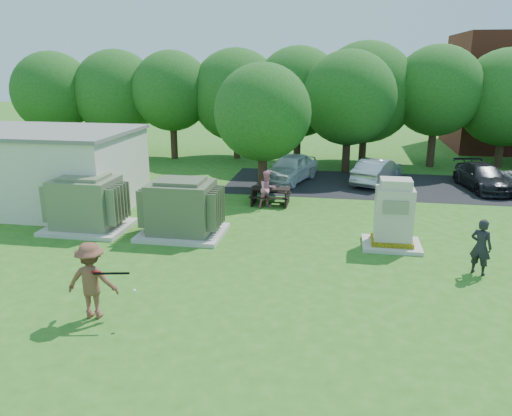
% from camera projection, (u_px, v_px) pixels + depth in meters
% --- Properties ---
extents(ground, '(120.00, 120.00, 0.00)m').
position_uv_depth(ground, '(230.00, 295.00, 13.50)').
color(ground, '#2D6619').
rests_on(ground, ground).
extents(service_building, '(10.00, 5.00, 3.20)m').
position_uv_depth(service_building, '(17.00, 170.00, 21.49)').
color(service_building, beige).
rests_on(service_building, ground).
extents(service_building_roof, '(10.20, 5.20, 0.15)m').
position_uv_depth(service_building_roof, '(12.00, 131.00, 21.02)').
color(service_building_roof, slate).
rests_on(service_building_roof, service_building).
extents(parking_strip, '(20.00, 6.00, 0.01)m').
position_uv_depth(parking_strip, '(425.00, 187.00, 25.09)').
color(parking_strip, '#232326').
rests_on(parking_strip, ground).
extents(transformer_left, '(3.00, 2.40, 2.07)m').
position_uv_depth(transformer_left, '(87.00, 204.00, 18.56)').
color(transformer_left, beige).
rests_on(transformer_left, ground).
extents(transformer_right, '(3.00, 2.40, 2.07)m').
position_uv_depth(transformer_right, '(182.00, 209.00, 17.95)').
color(transformer_right, beige).
rests_on(transformer_right, ground).
extents(generator_cabinet, '(1.94, 1.59, 2.36)m').
position_uv_depth(generator_cabinet, '(393.00, 218.00, 16.76)').
color(generator_cabinet, beige).
rests_on(generator_cabinet, ground).
extents(picnic_table, '(1.72, 1.29, 0.74)m').
position_uv_depth(picnic_table, '(270.00, 194.00, 21.99)').
color(picnic_table, black).
rests_on(picnic_table, ground).
extents(batter, '(1.31, 0.82, 1.94)m').
position_uv_depth(batter, '(92.00, 280.00, 12.10)').
color(batter, brown).
rests_on(batter, ground).
extents(person_by_generator, '(0.74, 0.68, 1.70)m').
position_uv_depth(person_by_generator, '(481.00, 247.00, 14.63)').
color(person_by_generator, black).
rests_on(person_by_generator, ground).
extents(person_at_picnic, '(0.99, 0.95, 1.61)m').
position_uv_depth(person_at_picnic, '(267.00, 189.00, 21.41)').
color(person_at_picnic, pink).
rests_on(person_at_picnic, ground).
extents(car_white, '(2.95, 4.57, 1.45)m').
position_uv_depth(car_white, '(290.00, 168.00, 26.10)').
color(car_white, white).
rests_on(car_white, ground).
extents(car_silver_a, '(2.87, 4.24, 1.32)m').
position_uv_depth(car_silver_a, '(377.00, 171.00, 25.65)').
color(car_silver_a, '#A9A9AD').
rests_on(car_silver_a, ground).
extents(car_dark, '(2.46, 4.50, 1.24)m').
position_uv_depth(car_dark, '(483.00, 177.00, 24.49)').
color(car_dark, black).
rests_on(car_dark, ground).
extents(batting_equipment, '(1.09, 0.22, 0.47)m').
position_uv_depth(batting_equipment, '(112.00, 276.00, 11.77)').
color(batting_equipment, black).
rests_on(batting_equipment, ground).
extents(tree_row, '(41.30, 13.30, 7.30)m').
position_uv_depth(tree_row, '(327.00, 95.00, 29.52)').
color(tree_row, '#47301E').
rests_on(tree_row, ground).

